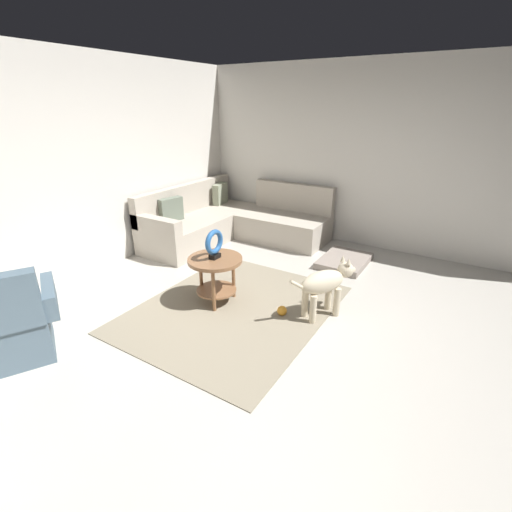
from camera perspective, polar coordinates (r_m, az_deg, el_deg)
The scene contains 11 objects.
ground_plane at distance 3.70m, azimuth 4.35°, elevation -12.84°, with size 6.00×6.00×0.10m, color #B7B2A8.
wall_back at distance 5.12m, azimuth -26.41°, elevation 12.00°, with size 6.00×0.12×2.70m, color silver.
wall_right at distance 5.85m, azimuth 18.72°, elevation 14.19°, with size 0.12×6.00×2.70m, color silver.
area_rug at distance 4.08m, azimuth -3.44°, elevation -8.18°, with size 2.30×1.90×0.01m, color gray.
sectional_couch at distance 6.05m, azimuth -3.83°, elevation 5.23°, with size 2.20×2.25×0.88m.
armchair at distance 3.84m, azimuth -34.10°, elevation -9.12°, with size 0.99×0.91×0.88m.
side_table at distance 4.06m, azimuth -6.34°, elevation -1.93°, with size 0.60×0.60×0.54m.
torus_sculpture at distance 3.94m, azimuth -6.52°, elevation 1.96°, with size 0.28×0.08×0.33m.
dog_bed_mat at distance 5.31m, azimuth 13.59°, elevation -0.75°, with size 0.80×0.60×0.09m, color gray.
dog at distance 3.86m, azimuth 10.81°, elevation -4.21°, with size 0.76×0.47×0.63m.
dog_toy_ball at distance 3.96m, azimuth 4.08°, elevation -8.50°, with size 0.11×0.11×0.11m, color orange.
Camera 1 is at (-2.70, -1.35, 2.10)m, focal length 25.66 mm.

